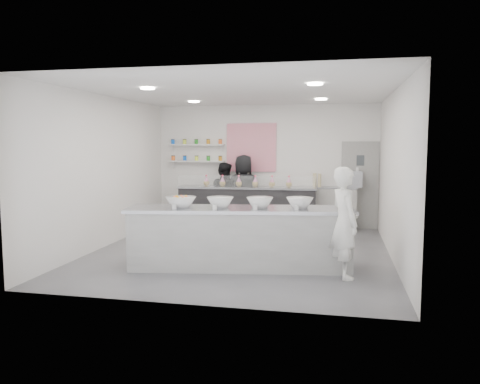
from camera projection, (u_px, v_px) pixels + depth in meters
name	position (u px, v px, depth m)	size (l,w,h in m)	color
floor	(241.00, 252.00, 8.90)	(6.00, 6.00, 0.00)	#515156
ceiling	(241.00, 92.00, 8.58)	(6.00, 6.00, 0.00)	white
back_wall	(265.00, 166.00, 11.66)	(5.50, 5.50, 0.00)	white
left_wall	(106.00, 171.00, 9.30)	(6.00, 6.00, 0.00)	white
right_wall	(394.00, 175.00, 8.18)	(6.00, 6.00, 0.00)	white
back_door	(360.00, 185.00, 11.21)	(0.88, 0.04, 2.10)	gray
pattern_panel	(251.00, 148.00, 11.66)	(1.25, 0.03, 1.20)	#E62959
jar_shelf_lower	(197.00, 161.00, 11.91)	(1.45, 0.22, 0.04)	silver
jar_shelf_upper	(197.00, 145.00, 11.87)	(1.45, 0.22, 0.04)	silver
preserve_jars	(196.00, 150.00, 11.86)	(1.45, 0.10, 0.56)	orange
downlight_0	(148.00, 88.00, 7.90)	(0.24, 0.24, 0.02)	white
downlight_1	(315.00, 84.00, 7.33)	(0.24, 0.24, 0.02)	white
downlight_2	(194.00, 102.00, 10.43)	(0.24, 0.24, 0.02)	white
downlight_3	(321.00, 99.00, 9.86)	(0.24, 0.24, 0.02)	white
prep_counter	(240.00, 238.00, 7.70)	(3.69, 0.84, 1.01)	#9B9B96
back_bar	(247.00, 208.00, 11.25)	(3.31, 0.61, 1.03)	black
sneeze_guard	(245.00, 182.00, 10.90)	(3.26, 0.01, 0.28)	white
espresso_ledge	(327.00, 208.00, 11.23)	(1.38, 0.44, 1.02)	#9B9B96
espresso_machine	(351.00, 179.00, 11.05)	(0.49, 0.34, 0.37)	#93969E
cup_stacks	(317.00, 180.00, 11.21)	(0.24, 0.24, 0.32)	tan
prep_bowls	(240.00, 202.00, 7.64)	(2.39, 0.54, 0.18)	white
label_cards	(227.00, 210.00, 7.15)	(2.01, 0.04, 0.07)	white
cookie_bags	(247.00, 181.00, 11.18)	(2.15, 0.15, 0.27)	pink
woman_prep	(344.00, 223.00, 7.12)	(0.62, 0.41, 1.71)	white
staff_left	(224.00, 194.00, 11.59)	(0.77, 0.60, 1.59)	black
staff_right	(244.00, 191.00, 11.48)	(0.87, 0.57, 1.78)	black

